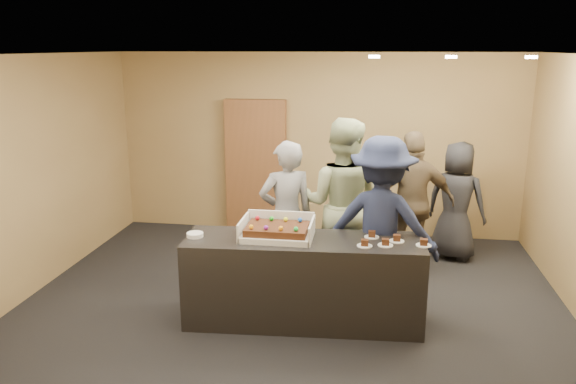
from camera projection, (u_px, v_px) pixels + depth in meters
The scene contains 17 objects.
room at pixel (293, 185), 5.98m from camera, with size 6.04×6.00×2.70m.
serving_counter at pixel (303, 281), 5.75m from camera, with size 2.40×0.70×0.90m, color black.
storage_cabinet at pixel (256, 166), 8.50m from camera, with size 0.92×0.15×2.02m, color brown.
cake_box at pixel (278, 233), 5.69m from camera, with size 0.72×0.50×0.21m.
sheet_cake at pixel (277, 229), 5.65m from camera, with size 0.62×0.42×0.12m.
plate_stack at pixel (195, 235), 5.70m from camera, with size 0.17×0.17×0.04m, color white.
slice_a at pixel (365, 244), 5.43m from camera, with size 0.15×0.15×0.07m.
slice_b at pixel (372, 235), 5.68m from camera, with size 0.15×0.15×0.07m.
slice_c at pixel (385, 243), 5.45m from camera, with size 0.15×0.15×0.07m.
slice_d at pixel (397, 239), 5.56m from camera, with size 0.15×0.15×0.07m.
slice_e at pixel (424, 243), 5.44m from camera, with size 0.15×0.15×0.07m.
person_server_grey at pixel (286, 216), 6.48m from camera, with size 0.64×0.42×1.76m, color gray.
person_sage_man at pixel (341, 204), 6.52m from camera, with size 0.97×0.76×2.00m, color #A3AF83.
person_navy_man at pixel (381, 225), 5.94m from camera, with size 1.22×0.70×1.89m, color #1E2644.
person_brown_extra at pixel (413, 203), 6.92m from camera, with size 1.05×0.44×1.80m, color brown.
person_dark_suit at pixel (456, 201), 7.42m from camera, with size 0.78×0.50×1.59m, color #232327.
ceiling_spotlights at pixel (451, 57), 5.89m from camera, with size 1.72×0.12×0.03m.
Camera 1 is at (0.83, -5.74, 2.78)m, focal length 35.00 mm.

